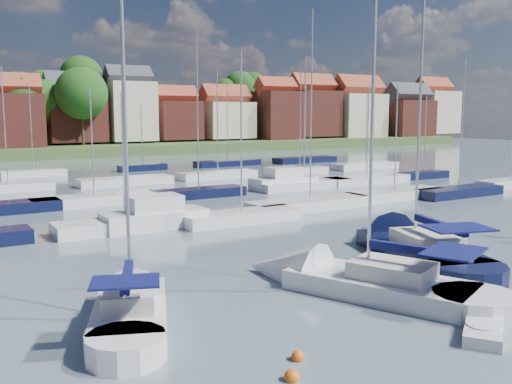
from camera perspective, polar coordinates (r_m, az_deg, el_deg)
ground at (r=59.35m, az=-12.47°, el=0.26°), size 260.00×260.00×0.00m
sailboat_left at (r=22.67m, az=-12.34°, el=-11.15°), size 5.99×9.93×13.25m
sailboat_centre at (r=25.68m, az=9.01°, el=-8.81°), size 7.69×12.55×16.60m
sailboat_navy at (r=33.15m, az=14.48°, el=-5.16°), size 7.53×13.85×18.48m
tender at (r=21.70m, az=21.81°, el=-12.83°), size 2.87×2.50×0.57m
buoy_b at (r=17.43m, az=3.59°, el=-18.29°), size 0.47×0.47×0.47m
buoy_c at (r=23.65m, az=14.49°, el=-11.34°), size 0.49×0.49×0.49m
buoy_e at (r=34.08m, az=14.52°, el=-5.40°), size 0.51×0.51×0.51m
buoy_g at (r=18.70m, az=4.20°, el=-16.41°), size 0.43×0.43×0.43m
marina_field at (r=55.48m, az=-8.96°, el=0.28°), size 79.62×41.41×15.93m
far_shore_town at (r=149.85m, az=-23.61°, el=6.06°), size 212.46×90.00×22.27m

